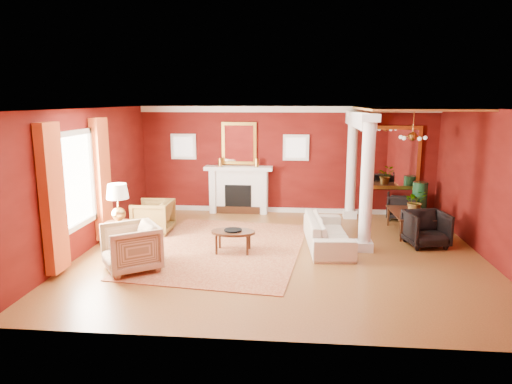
# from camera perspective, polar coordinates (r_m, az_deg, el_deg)

# --- Properties ---
(ground) EXTENTS (8.00, 8.00, 0.00)m
(ground) POSITION_cam_1_polar(r_m,az_deg,el_deg) (9.41, 3.17, -7.58)
(ground) COLOR brown
(ground) RESTS_ON ground
(room_shell) EXTENTS (8.04, 7.04, 2.92)m
(room_shell) POSITION_cam_1_polar(r_m,az_deg,el_deg) (8.96, 3.31, 4.72)
(room_shell) COLOR #64130D
(room_shell) RESTS_ON ground
(fireplace) EXTENTS (1.85, 0.42, 1.29)m
(fireplace) POSITION_cam_1_polar(r_m,az_deg,el_deg) (12.55, -2.17, 0.32)
(fireplace) COLOR white
(fireplace) RESTS_ON ground
(overmantel_mirror) EXTENTS (0.95, 0.07, 1.15)m
(overmantel_mirror) POSITION_cam_1_polar(r_m,az_deg,el_deg) (12.50, -2.13, 6.09)
(overmantel_mirror) COLOR yellow
(overmantel_mirror) RESTS_ON fireplace
(flank_window_left) EXTENTS (0.70, 0.07, 0.70)m
(flank_window_left) POSITION_cam_1_polar(r_m,az_deg,el_deg) (12.82, -9.05, 5.63)
(flank_window_left) COLOR white
(flank_window_left) RESTS_ON room_shell
(flank_window_right) EXTENTS (0.70, 0.07, 0.70)m
(flank_window_right) POSITION_cam_1_polar(r_m,az_deg,el_deg) (12.42, 5.02, 5.55)
(flank_window_right) COLOR white
(flank_window_right) RESTS_ON room_shell
(left_window) EXTENTS (0.21, 2.55, 2.60)m
(left_window) POSITION_cam_1_polar(r_m,az_deg,el_deg) (9.44, -21.24, 0.65)
(left_window) COLOR white
(left_window) RESTS_ON room_shell
(column_front) EXTENTS (0.36, 0.36, 2.80)m
(column_front) POSITION_cam_1_polar(r_m,az_deg,el_deg) (9.44, 13.70, 1.13)
(column_front) COLOR white
(column_front) RESTS_ON ground
(column_back) EXTENTS (0.36, 0.36, 2.80)m
(column_back) POSITION_cam_1_polar(r_m,az_deg,el_deg) (12.09, 11.88, 3.41)
(column_back) COLOR white
(column_back) RESTS_ON ground
(header_beam) EXTENTS (0.30, 3.20, 0.32)m
(header_beam) POSITION_cam_1_polar(r_m,az_deg,el_deg) (10.89, 12.79, 8.82)
(header_beam) COLOR white
(header_beam) RESTS_ON column_front
(amber_ceiling) EXTENTS (2.30, 3.40, 0.04)m
(amber_ceiling) POSITION_cam_1_polar(r_m,az_deg,el_deg) (10.95, 19.01, 9.81)
(amber_ceiling) COLOR gold
(amber_ceiling) RESTS_ON room_shell
(dining_mirror) EXTENTS (1.30, 0.07, 1.70)m
(dining_mirror) POSITION_cam_1_polar(r_m,az_deg,el_deg) (12.71, 17.06, 4.09)
(dining_mirror) COLOR yellow
(dining_mirror) RESTS_ON room_shell
(chandelier) EXTENTS (0.60, 0.62, 0.75)m
(chandelier) POSITION_cam_1_polar(r_m,az_deg,el_deg) (11.04, 18.99, 6.58)
(chandelier) COLOR #C28F3D
(chandelier) RESTS_ON room_shell
(crown_trim) EXTENTS (8.00, 0.08, 0.16)m
(crown_trim) POSITION_cam_1_polar(r_m,az_deg,el_deg) (12.36, 3.92, 10.28)
(crown_trim) COLOR white
(crown_trim) RESTS_ON room_shell
(base_trim) EXTENTS (8.00, 0.08, 0.12)m
(base_trim) POSITION_cam_1_polar(r_m,az_deg,el_deg) (12.72, 3.75, -2.25)
(base_trim) COLOR white
(base_trim) RESTS_ON ground
(rug) EXTENTS (3.64, 4.57, 0.02)m
(rug) POSITION_cam_1_polar(r_m,az_deg,el_deg) (9.65, -4.14, -7.05)
(rug) COLOR maroon
(rug) RESTS_ON ground
(sofa) EXTENTS (0.79, 2.19, 0.84)m
(sofa) POSITION_cam_1_polar(r_m,az_deg,el_deg) (9.77, 9.00, -4.40)
(sofa) COLOR beige
(sofa) RESTS_ON ground
(armchair_leopard) EXTENTS (0.79, 0.84, 0.86)m
(armchair_leopard) POSITION_cam_1_polar(r_m,az_deg,el_deg) (10.89, -12.74, -2.85)
(armchair_leopard) COLOR black
(armchair_leopard) RESTS_ON ground
(armchair_stripe) EXTENTS (1.23, 1.25, 0.95)m
(armchair_stripe) POSITION_cam_1_polar(r_m,az_deg,el_deg) (8.63, -15.37, -6.44)
(armchair_stripe) COLOR tan
(armchair_stripe) RESTS_ON ground
(coffee_table) EXTENTS (0.89, 0.89, 0.45)m
(coffee_table) POSITION_cam_1_polar(r_m,az_deg,el_deg) (9.31, -2.89, -5.16)
(coffee_table) COLOR black
(coffee_table) RESTS_ON ground
(coffee_book) EXTENTS (0.18, 0.02, 0.24)m
(coffee_book) POSITION_cam_1_polar(r_m,az_deg,el_deg) (9.24, -3.33, -4.19)
(coffee_book) COLOR black
(coffee_book) RESTS_ON coffee_table
(side_table) EXTENTS (0.58, 0.58, 1.46)m
(side_table) POSITION_cam_1_polar(r_m,az_deg,el_deg) (9.37, -16.83, -1.92)
(side_table) COLOR black
(side_table) RESTS_ON ground
(dining_table) EXTENTS (0.54, 1.46, 0.81)m
(dining_table) POSITION_cam_1_polar(r_m,az_deg,el_deg) (11.19, 18.75, -2.94)
(dining_table) COLOR black
(dining_table) RESTS_ON ground
(dining_chair_near) EXTENTS (0.93, 0.89, 0.83)m
(dining_chair_near) POSITION_cam_1_polar(r_m,az_deg,el_deg) (10.35, 20.50, -4.14)
(dining_chair_near) COLOR black
(dining_chair_near) RESTS_ON ground
(dining_chair_far) EXTENTS (0.85, 0.81, 0.74)m
(dining_chair_far) POSITION_cam_1_polar(r_m,az_deg,el_deg) (12.49, 17.68, -1.56)
(dining_chair_far) COLOR black
(dining_chair_far) RESTS_ON ground
(green_urn) EXTENTS (0.42, 0.42, 1.01)m
(green_urn) POSITION_cam_1_polar(r_m,az_deg,el_deg) (12.51, 19.70, -1.56)
(green_urn) COLOR #143E20
(green_urn) RESTS_ON ground
(potted_plant) EXTENTS (0.60, 0.64, 0.42)m
(potted_plant) POSITION_cam_1_polar(r_m,az_deg,el_deg) (11.02, 19.36, 0.09)
(potted_plant) COLOR #26591E
(potted_plant) RESTS_ON dining_table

